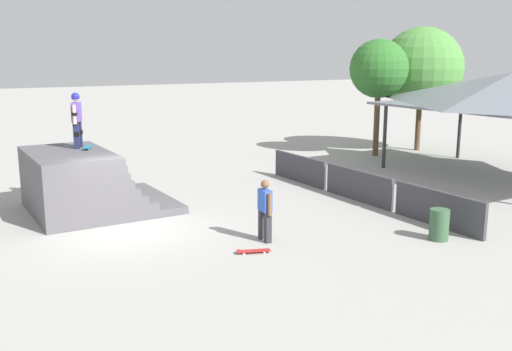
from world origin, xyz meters
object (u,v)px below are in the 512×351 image
Objects in this scene: skater_on_deck at (77,116)px; skateboard_on_ground at (252,251)px; skateboard_on_deck at (88,147)px; tree_far_back at (379,69)px; bystander_walking at (265,207)px; tree_beside_pavilion at (421,69)px; trash_bin at (439,225)px.

skateboard_on_ground is at bearing 47.07° from skater_on_deck.
tree_far_back is (-2.81, 14.90, 2.23)m from skateboard_on_deck.
skater_on_deck is 7.83m from skateboard_on_ground.
skater_on_deck is at bearing -49.35° from skateboard_on_ground.
bystander_walking is 17.53m from tree_beside_pavilion.
trash_bin is at bearing 67.87° from skater_on_deck.
tree_beside_pavilion reaches higher than skater_on_deck.
skateboard_on_ground is at bearing -59.04° from tree_beside_pavilion.
trash_bin is (8.49, 7.35, -2.55)m from skater_on_deck.
trash_bin is (10.90, -7.73, -3.82)m from tree_far_back.
tree_beside_pavilion is (-9.38, 15.64, 4.17)m from skateboard_on_ground.
tree_far_back is at bearing 125.38° from skateboard_on_deck.
tree_far_back reaches higher than skater_on_deck.
tree_beside_pavilion is at bearing -128.49° from skateboard_on_ground.
tree_far_back is (-8.56, 11.79, 3.32)m from bystander_walking.
skater_on_deck is 2.08× the size of trash_bin.
tree_far_back reaches higher than bystander_walking.
bystander_walking is at bearing -54.02° from tree_far_back.
skateboard_on_ground is (0.68, -0.79, -0.87)m from bystander_walking.
skater_on_deck is 2.17× the size of skateboard_on_deck.
skateboard_on_ground is at bearing 44.47° from skateboard_on_deck.
skateboard_on_ground is at bearing -53.71° from tree_far_back.
trash_bin is (11.05, -10.78, -3.81)m from tree_beside_pavilion.
skateboard_on_deck is 18.33m from tree_beside_pavilion.
bystander_walking is 14.94m from tree_far_back.
bystander_walking reaches higher than trash_bin.
skater_on_deck is 18.36m from tree_beside_pavilion.
tree_far_back reaches higher than skateboard_on_ground.
bystander_walking is at bearing -118.86° from skateboard_on_ground.
tree_far_back is 6.70× the size of trash_bin.
tree_beside_pavilion reaches higher than skateboard_on_ground.
skater_on_deck reaches higher than bystander_walking.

